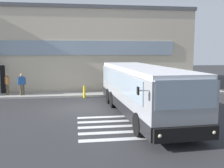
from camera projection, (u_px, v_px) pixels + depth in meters
ground_plane at (80, 108)px, 16.07m from camera, size 80.00×90.00×0.02m
bay_paint_stripes at (124, 126)px, 12.23m from camera, size 4.40×3.96×0.01m
terminal_building at (70, 50)px, 26.90m from camera, size 22.38×13.80×7.36m
boarding_curb at (79, 94)px, 20.77m from camera, size 24.58×2.00×0.15m
bus_main_foreground at (141, 91)px, 14.26m from camera, size 3.07×11.01×2.70m
passenger_near_column at (7, 83)px, 19.83m from camera, size 0.39×0.51×1.68m
passenger_by_doorway at (22, 83)px, 19.81m from camera, size 0.59×0.41×1.68m
safety_bollard_yellow at (84, 92)px, 19.60m from camera, size 0.18×0.18×0.90m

